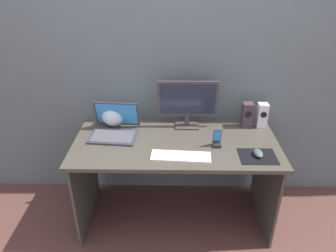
# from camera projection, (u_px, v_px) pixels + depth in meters

# --- Properties ---
(ground_plane) EXTENTS (8.00, 8.00, 0.00)m
(ground_plane) POSITION_uv_depth(u_px,v_px,m) (175.00, 216.00, 2.64)
(ground_plane) COLOR #50322C
(wall_back) EXTENTS (6.00, 0.04, 2.50)m
(wall_back) POSITION_uv_depth(u_px,v_px,m) (176.00, 55.00, 2.42)
(wall_back) COLOR slate
(wall_back) RESTS_ON ground_plane
(desk) EXTENTS (1.49, 0.68, 0.72)m
(desk) POSITION_uv_depth(u_px,v_px,m) (175.00, 158.00, 2.37)
(desk) COLOR #423E35
(desk) RESTS_ON ground_plane
(monitor) EXTENTS (0.46, 0.14, 0.38)m
(monitor) POSITION_uv_depth(u_px,v_px,m) (188.00, 102.00, 2.41)
(monitor) COLOR #3C3538
(monitor) RESTS_ON desk
(speaker_right) EXTENTS (0.08, 0.08, 0.19)m
(speaker_right) POSITION_uv_depth(u_px,v_px,m) (262.00, 115.00, 2.46)
(speaker_right) COLOR silver
(speaker_right) RESTS_ON desk
(speaker_near_monitor) EXTENTS (0.08, 0.08, 0.20)m
(speaker_near_monitor) POSITION_uv_depth(u_px,v_px,m) (247.00, 115.00, 2.47)
(speaker_near_monitor) COLOR #3E3037
(speaker_near_monitor) RESTS_ON desk
(laptop) EXTENTS (0.36, 0.33, 0.23)m
(laptop) POSITION_uv_depth(u_px,v_px,m) (114.00, 129.00, 2.38)
(laptop) COLOR #363444
(laptop) RESTS_ON desk
(fishbowl) EXTENTS (0.19, 0.19, 0.19)m
(fishbowl) POSITION_uv_depth(u_px,v_px,m) (113.00, 115.00, 2.49)
(fishbowl) COLOR silver
(fishbowl) RESTS_ON desk
(keyboard_external) EXTENTS (0.41, 0.15, 0.01)m
(keyboard_external) POSITION_uv_depth(u_px,v_px,m) (181.00, 156.00, 2.13)
(keyboard_external) COLOR white
(keyboard_external) RESTS_ON desk
(mousepad) EXTENTS (0.25, 0.20, 0.00)m
(mousepad) POSITION_uv_depth(u_px,v_px,m) (258.00, 156.00, 2.13)
(mousepad) COLOR black
(mousepad) RESTS_ON desk
(mouse) EXTENTS (0.07, 0.10, 0.04)m
(mouse) POSITION_uv_depth(u_px,v_px,m) (258.00, 153.00, 2.13)
(mouse) COLOR #42544F
(mouse) RESTS_ON mousepad
(phone_in_dock) EXTENTS (0.06, 0.06, 0.14)m
(phone_in_dock) POSITION_uv_depth(u_px,v_px,m) (217.00, 140.00, 2.23)
(phone_in_dock) COLOR black
(phone_in_dock) RESTS_ON desk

